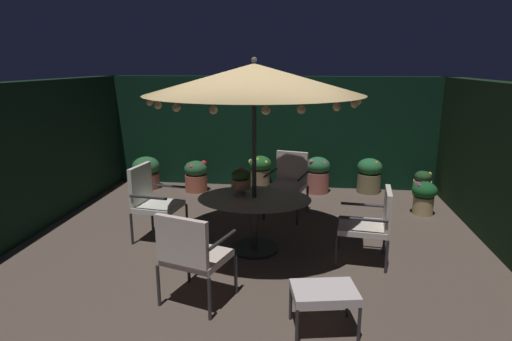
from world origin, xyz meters
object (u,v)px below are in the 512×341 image
patio_chair_north (289,179)px  patio_chair_east (191,252)px  patio_umbrella (254,79)px  potted_plant_back_center (146,172)px  patio_chair_southeast (371,221)px  ottoman_footrest (324,294)px  patio_dining_table (254,210)px  potted_plant_front_corner (318,174)px  centerpiece_planter (241,180)px  patio_chair_northeast (152,198)px  potted_plant_left_near (196,175)px  potted_plant_back_left (422,184)px  potted_plant_right_far (424,196)px  potted_plant_right_near (369,175)px  potted_plant_back_right (260,171)px

patio_chair_north → patio_chair_east: bearing=-106.4°
patio_umbrella → potted_plant_back_center: 4.11m
patio_chair_southeast → ottoman_footrest: 1.65m
patio_chair_north → ottoman_footrest: patio_chair_north is taller
patio_dining_table → potted_plant_front_corner: patio_dining_table is taller
patio_chair_north → patio_umbrella: bearing=-104.8°
centerpiece_planter → potted_plant_front_corner: bearing=68.1°
patio_chair_southeast → patio_dining_table: bearing=173.1°
patio_chair_north → patio_chair_southeast: bearing=-55.9°
patio_dining_table → potted_plant_back_center: 3.65m
patio_chair_northeast → potted_plant_left_near: bearing=89.7°
patio_chair_southeast → potted_plant_back_left: patio_chair_southeast is taller
patio_dining_table → patio_umbrella: 1.68m
patio_dining_table → ottoman_footrest: patio_dining_table is taller
patio_dining_table → patio_chair_northeast: size_ratio=1.41×
patio_chair_north → potted_plant_back_center: patio_chair_north is taller
patio_chair_north → potted_plant_right_far: patio_chair_north is taller
patio_chair_northeast → patio_chair_east: 1.93m
potted_plant_back_center → potted_plant_back_left: bearing=1.1°
potted_plant_back_center → potted_plant_back_left: size_ratio=1.31×
patio_umbrella → ottoman_footrest: bearing=-63.2°
patio_chair_north → patio_chair_east: size_ratio=1.02×
patio_dining_table → centerpiece_planter: (-0.19, 0.10, 0.38)m
patio_chair_southeast → potted_plant_right_far: (1.12, 1.90, -0.23)m
patio_umbrella → patio_dining_table: bearing=50.9°
patio_umbrella → potted_plant_right_near: (1.87, 2.88, -1.89)m
patio_umbrella → patio_chair_east: 2.22m
ottoman_footrest → potted_plant_left_near: 4.86m
patio_dining_table → potted_plant_back_left: 3.96m
potted_plant_left_near → potted_plant_back_left: bearing=2.4°
potted_plant_back_right → potted_plant_back_left: size_ratio=1.38×
patio_dining_table → potted_plant_back_left: (2.83, 2.75, -0.32)m
patio_chair_east → centerpiece_planter: bearing=79.8°
patio_umbrella → patio_chair_northeast: bearing=171.5°
ottoman_footrest → potted_plant_back_center: 5.49m
patio_chair_northeast → patio_umbrella: bearing=-8.5°
patio_chair_northeast → potted_plant_right_near: 4.29m
centerpiece_planter → patio_chair_north: size_ratio=0.36×
potted_plant_front_corner → patio_chair_east: bearing=-107.8°
patio_chair_northeast → patio_dining_table: bearing=-8.5°
patio_chair_north → potted_plant_right_far: (2.22, 0.27, -0.29)m
potted_plant_right_far → potted_plant_left_near: bearing=168.2°
patio_chair_north → patio_chair_east: (-0.84, -2.86, -0.01)m
potted_plant_left_near → potted_plant_back_left: potted_plant_left_near is taller
potted_plant_front_corner → potted_plant_back_left: potted_plant_front_corner is taller
patio_umbrella → patio_chair_northeast: (-1.48, 0.22, -1.64)m
centerpiece_planter → potted_plant_left_near: size_ratio=0.62×
patio_dining_table → ottoman_footrest: (0.86, -1.70, -0.19)m
potted_plant_right_far → potted_plant_left_near: size_ratio=0.91×
centerpiece_planter → potted_plant_left_near: (-1.28, 2.47, -0.63)m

